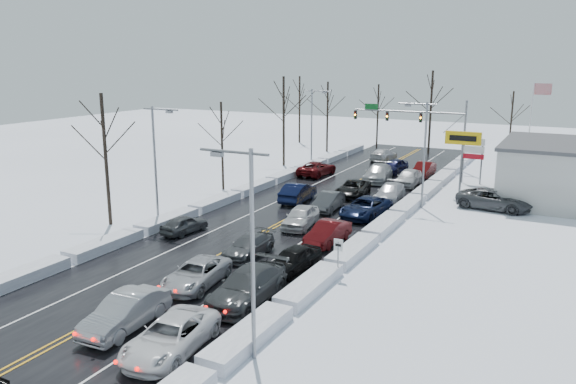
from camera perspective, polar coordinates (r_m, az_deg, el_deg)
The scene contains 44 objects.
ground at distance 43.31m, azimuth -0.93°, elevation -3.29°, with size 160.00×160.00×0.00m, color white.
road_surface at distance 45.01m, azimuth 0.28°, elevation -2.64°, with size 14.00×84.00×0.01m, color black.
snow_bank_left at distance 48.83m, azimuth -7.68°, elevation -1.50°, with size 1.47×72.00×0.66m, color silver.
snow_bank_right at distance 42.24m, azimuth 9.52°, elevation -3.92°, with size 1.47×72.00×0.66m, color silver.
traffic_signal_mast at distance 66.89m, azimuth 13.28°, elevation 7.03°, with size 13.28×0.39×8.00m.
tires_plus_sign at distance 53.83m, azimuth 17.34°, elevation 4.82°, with size 3.20×0.34×6.00m.
used_vehicles_sign at distance 59.93m, azimuth 18.28°, elevation 3.94°, with size 2.20×0.22×4.65m.
speed_limit_sign at distance 32.58m, azimuth 5.13°, elevation -5.99°, with size 0.55×0.09×2.35m.
flagpole at distance 66.99m, azimuth 23.55°, elevation 6.68°, with size 1.87×1.20×10.00m.
streetlight_se at distance 22.88m, azimuth -4.08°, elevation -4.70°, with size 3.20×0.25×9.00m.
streetlight_ne at distance 48.42m, azimuth 13.50°, elevation 4.55°, with size 3.20×0.25×9.00m.
streetlight_sw at distance 43.51m, azimuth -13.19°, elevation 3.61°, with size 3.20×0.25×9.00m.
streetlight_nw at distance 67.07m, azimuth 2.57°, elevation 7.24°, with size 3.20×0.25×9.00m.
tree_left_b at distance 44.00m, azimuth -18.19°, elevation 5.61°, with size 4.00×4.00×10.00m.
tree_left_c at distance 54.20m, azimuth -6.76°, elevation 6.39°, with size 3.40×3.40×8.50m.
tree_left_d at distance 66.39m, azimuth -0.45°, elevation 8.95°, with size 4.20×4.20×10.50m.
tree_left_e at distance 77.06m, azimuth 4.05°, elevation 9.00°, with size 3.80×3.80×9.50m.
tree_far_a at distance 85.49m, azimuth 1.18°, elevation 9.68°, with size 4.00×4.00×10.00m.
tree_far_b at distance 81.91m, azimuth 9.14°, elevation 8.87°, with size 3.60×3.60×9.00m.
tree_far_c at distance 77.72m, azimuth 14.38°, elevation 9.43°, with size 4.40×4.40×11.00m.
tree_far_d at distance 77.68m, azimuth 21.81°, elevation 7.61°, with size 3.40×3.40×8.50m.
queued_car_1 at distance 28.32m, azimuth -16.08°, elevation -13.15°, with size 1.74×4.99×1.65m, color #9B9DA2.
queued_car_2 at distance 32.36m, azimuth -9.27°, elevation -9.35°, with size 2.34×5.07×1.41m, color #AAADB3.
queued_car_3 at distance 36.59m, azimuth -4.03°, elevation -6.49°, with size 1.86×4.58×1.33m, color #474A4C.
queued_car_4 at distance 42.61m, azimuth 1.28°, elevation -3.58°, with size 1.91×4.74×1.61m, color silver.
queued_car_5 at distance 47.46m, azimuth 4.11°, elevation -1.84°, with size 1.57×4.51×1.49m, color #393B3D.
queued_car_6 at distance 52.57m, azimuth 6.59°, elevation -0.40°, with size 2.41×5.22×1.45m, color black.
queued_car_7 at distance 59.33m, azimuth 9.10°, elevation 1.10°, with size 2.41×5.93×1.72m, color #94979B.
queued_car_8 at distance 63.81m, azimuth 10.68°, elevation 1.89°, with size 1.88×4.67×1.59m, color black.
queued_car_10 at distance 25.82m, azimuth -11.78°, elevation -15.62°, with size 2.48×5.38×1.49m, color white.
queued_car_11 at distance 30.09m, azimuth -4.10°, elevation -11.00°, with size 2.39×5.89×1.71m, color #383B3C.
queued_car_12 at distance 33.95m, azimuth 0.48°, elevation -8.06°, with size 1.77×4.41×1.50m, color black.
queued_car_13 at distance 38.98m, azimuth 4.04°, elevation -5.23°, with size 1.61×4.62×1.52m, color #4A090C.
queued_car_14 at distance 45.76m, azimuth 7.87°, elevation -2.51°, with size 2.60×5.63×1.56m, color black.
queued_car_15 at distance 51.46m, azimuth 10.30°, elevation -0.83°, with size 2.08×5.13×1.49m, color #ACAEB4.
queued_car_16 at distance 57.78m, azimuth 12.09°, elevation 0.64°, with size 1.97×4.90×1.67m, color silver.
queued_car_17 at distance 62.88m, azimuth 13.60°, elevation 1.58°, with size 1.62×4.65×1.53m, color #520A0B.
oncoming_car_0 at distance 50.21m, azimuth 1.01°, elevation -0.97°, with size 1.80×5.15×1.70m, color black.
oncoming_car_1 at distance 61.65m, azimuth 2.95°, elevation 1.71°, with size 2.56×5.55×1.54m, color #540B0E.
oncoming_car_2 at distance 71.68m, azimuth 9.65°, elevation 3.17°, with size 2.10×5.16×1.50m, color silver.
oncoming_car_3 at distance 41.90m, azimuth -10.44°, elevation -4.10°, with size 1.58×3.93×1.34m, color #414346.
parked_car_0 at distance 50.71m, azimuth 20.15°, elevation -1.65°, with size 2.83×6.14×1.71m, color #434649.
parked_car_1 at distance 52.83m, azimuth 23.57°, elevation -1.37°, with size 2.17×5.34×1.55m, color #424548.
parked_car_2 at distance 61.14m, azimuth 22.34°, elevation 0.62°, with size 1.87×4.66×1.59m, color black.
Camera 1 is at (19.73, -36.52, 12.36)m, focal length 35.00 mm.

